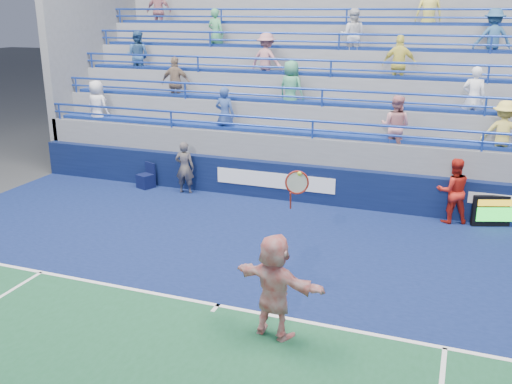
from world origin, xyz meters
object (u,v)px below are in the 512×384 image
at_px(tennis_player, 275,286).
at_px(line_judge, 185,168).
at_px(serve_speed_board, 496,211).
at_px(judge_chair, 146,180).
at_px(ball_girl, 453,191).

xyz_separation_m(tennis_player, line_judge, (-5.06, 6.61, -0.13)).
distance_m(serve_speed_board, judge_chair, 10.16).
distance_m(serve_speed_board, tennis_player, 7.80).
xyz_separation_m(serve_speed_board, judge_chair, (-10.16, -0.20, -0.16)).
distance_m(judge_chair, line_judge, 1.50).
distance_m(line_judge, ball_girl, 7.68).
relative_size(serve_speed_board, line_judge, 0.73).
height_order(tennis_player, ball_girl, tennis_player).
xyz_separation_m(serve_speed_board, tennis_player, (-3.70, -6.84, 0.51)).
bearing_deg(tennis_player, ball_girl, 68.89).
bearing_deg(tennis_player, line_judge, 127.48).
height_order(judge_chair, tennis_player, tennis_player).
relative_size(tennis_player, ball_girl, 1.72).
height_order(serve_speed_board, line_judge, line_judge).
xyz_separation_m(tennis_player, ball_girl, (2.61, 6.77, -0.06)).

